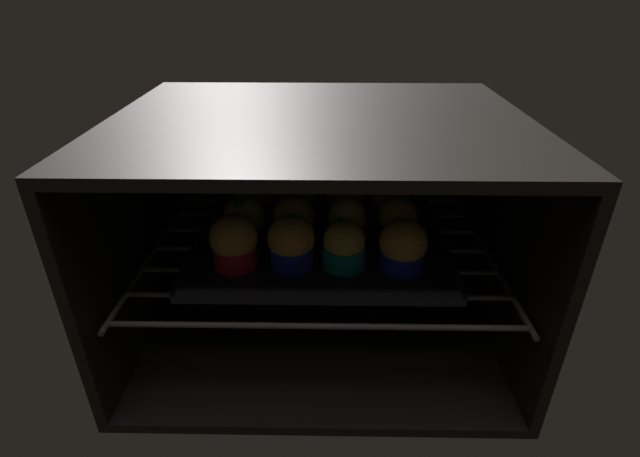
# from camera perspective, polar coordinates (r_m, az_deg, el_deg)

# --- Properties ---
(oven_cavity) EXTENTS (0.59, 0.47, 0.37)m
(oven_cavity) POSITION_cam_1_polar(r_m,az_deg,el_deg) (0.79, 0.04, 1.15)
(oven_cavity) COLOR black
(oven_cavity) RESTS_ON ground
(oven_rack) EXTENTS (0.55, 0.42, 0.01)m
(oven_rack) POSITION_cam_1_polar(r_m,az_deg,el_deg) (0.76, -0.01, -2.58)
(oven_rack) COLOR #4C494C
(oven_rack) RESTS_ON oven_cavity
(baking_tray) EXTENTS (0.40, 0.32, 0.02)m
(baking_tray) POSITION_cam_1_polar(r_m,az_deg,el_deg) (0.76, 0.00, -1.66)
(baking_tray) COLOR black
(baking_tray) RESTS_ON oven_rack
(muffin_row0_col0) EXTENTS (0.07, 0.07, 0.08)m
(muffin_row0_col0) POSITION_cam_1_polar(r_m,az_deg,el_deg) (0.69, -10.40, -1.66)
(muffin_row0_col0) COLOR red
(muffin_row0_col0) RESTS_ON baking_tray
(muffin_row0_col1) EXTENTS (0.07, 0.07, 0.08)m
(muffin_row0_col1) POSITION_cam_1_polar(r_m,az_deg,el_deg) (0.68, -3.51, -1.75)
(muffin_row0_col1) COLOR #1928B7
(muffin_row0_col1) RESTS_ON baking_tray
(muffin_row0_col2) EXTENTS (0.06, 0.06, 0.07)m
(muffin_row0_col2) POSITION_cam_1_polar(r_m,az_deg,el_deg) (0.68, 2.93, -2.09)
(muffin_row0_col2) COLOR #0C8C84
(muffin_row0_col2) RESTS_ON baking_tray
(muffin_row0_col3) EXTENTS (0.07, 0.07, 0.08)m
(muffin_row0_col3) POSITION_cam_1_polar(r_m,az_deg,el_deg) (0.68, 10.05, -2.18)
(muffin_row0_col3) COLOR #1928B7
(muffin_row0_col3) RESTS_ON baking_tray
(muffin_row1_col0) EXTENTS (0.07, 0.07, 0.08)m
(muffin_row1_col0) POSITION_cam_1_polar(r_m,az_deg,el_deg) (0.76, -9.12, 1.01)
(muffin_row1_col0) COLOR #1928B7
(muffin_row1_col0) RESTS_ON baking_tray
(muffin_row1_col1) EXTENTS (0.07, 0.07, 0.08)m
(muffin_row1_col1) POSITION_cam_1_polar(r_m,az_deg,el_deg) (0.74, -3.21, 1.01)
(muffin_row1_col1) COLOR red
(muffin_row1_col1) RESTS_ON baking_tray
(muffin_row1_col2) EXTENTS (0.06, 0.06, 0.07)m
(muffin_row1_col2) POSITION_cam_1_polar(r_m,az_deg,el_deg) (0.75, 3.30, 0.91)
(muffin_row1_col2) COLOR red
(muffin_row1_col2) RESTS_ON baking_tray
(muffin_row1_col3) EXTENTS (0.06, 0.06, 0.07)m
(muffin_row1_col3) POSITION_cam_1_polar(r_m,az_deg,el_deg) (0.75, 9.36, 0.90)
(muffin_row1_col3) COLOR #1928B7
(muffin_row1_col3) RESTS_ON baking_tray
(muffin_row2_col0) EXTENTS (0.07, 0.07, 0.07)m
(muffin_row2_col0) POSITION_cam_1_polar(r_m,az_deg,el_deg) (0.83, -8.12, 3.47)
(muffin_row2_col0) COLOR #1928B7
(muffin_row2_col0) RESTS_ON baking_tray
(muffin_row2_col1) EXTENTS (0.07, 0.07, 0.08)m
(muffin_row2_col1) POSITION_cam_1_polar(r_m,az_deg,el_deg) (0.82, -2.78, 3.65)
(muffin_row2_col1) COLOR #1928B7
(muffin_row2_col1) RESTS_ON baking_tray
(muffin_row2_col2) EXTENTS (0.07, 0.07, 0.08)m
(muffin_row2_col2) POSITION_cam_1_polar(r_m,az_deg,el_deg) (0.82, 3.13, 3.66)
(muffin_row2_col2) COLOR #1928B7
(muffin_row2_col2) RESTS_ON baking_tray
(muffin_row2_col3) EXTENTS (0.07, 0.07, 0.08)m
(muffin_row2_col3) POSITION_cam_1_polar(r_m,az_deg,el_deg) (0.82, 8.36, 3.59)
(muffin_row2_col3) COLOR red
(muffin_row2_col3) RESTS_ON baking_tray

